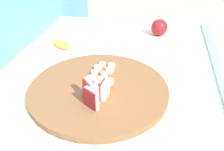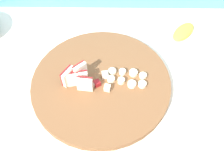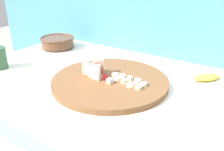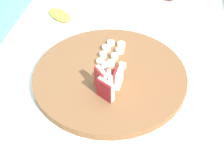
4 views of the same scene
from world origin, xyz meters
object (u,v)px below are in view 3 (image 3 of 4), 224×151
banana_slice_rows (130,81)px  apple_dice_pile (107,76)px  banana_peel (206,77)px  apple_wedge_fan (94,69)px  ceramic_bowl (58,42)px  cutting_board (110,81)px

banana_slice_rows → apple_dice_pile: bearing=-172.8°
banana_peel → apple_wedge_fan: bearing=-146.7°
apple_dice_pile → banana_slice_rows: apple_dice_pile is taller
banana_slice_rows → banana_peel: banana_slice_rows is taller
apple_dice_pile → banana_slice_rows: size_ratio=0.84×
apple_dice_pile → ceramic_bowl: (-0.48, 0.23, 0.00)m
apple_wedge_fan → banana_slice_rows: (0.16, 0.02, -0.02)m
banana_slice_rows → banana_peel: bearing=46.4°
apple_dice_pile → ceramic_bowl: ceramic_bowl is taller
apple_wedge_fan → banana_peel: size_ratio=0.82×
apple_dice_pile → ceramic_bowl: 0.53m
apple_dice_pile → banana_peel: apple_dice_pile is taller
banana_peel → cutting_board: bearing=-141.7°
cutting_board → apple_dice_pile: (-0.01, -0.00, 0.02)m
apple_wedge_fan → banana_slice_rows: size_ratio=0.78×
banana_slice_rows → banana_peel: size_ratio=1.06×
cutting_board → apple_wedge_fan: (-0.07, -0.01, 0.04)m
ceramic_bowl → banana_peel: size_ratio=1.55×
banana_slice_rows → ceramic_bowl: size_ratio=0.68×
cutting_board → apple_wedge_fan: apple_wedge_fan is taller
apple_dice_pile → banana_peel: (0.32, 0.25, -0.02)m
banana_peel → ceramic_bowl: bearing=-178.6°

